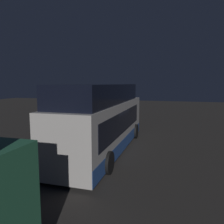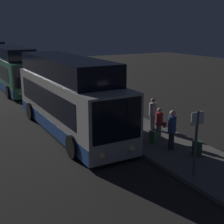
{
  "view_description": "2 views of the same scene",
  "coord_description": "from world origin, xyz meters",
  "px_view_note": "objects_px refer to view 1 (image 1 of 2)",
  "views": [
    {
      "loc": [
        -12.14,
        -3.93,
        4.1
      ],
      "look_at": [
        3.93,
        0.79,
        1.9
      ],
      "focal_mm": 35.0,
      "sensor_mm": 36.0,
      "label": 1
    },
    {
      "loc": [
        15.73,
        -5.86,
        5.63
      ],
      "look_at": [
        3.93,
        0.79,
        1.9
      ],
      "focal_mm": 50.0,
      "sensor_mm": 36.0,
      "label": 2
    }
  ],
  "objects_px": {
    "passenger_boarding": "(81,121)",
    "passenger_with_bags": "(92,117)",
    "suitcase": "(89,128)",
    "trash_bin": "(91,122)",
    "sign_post": "(110,108)",
    "bus_lead": "(104,122)",
    "passenger_waiting": "(65,123)"
  },
  "relations": [
    {
      "from": "bus_lead",
      "to": "trash_bin",
      "type": "bearing_deg",
      "value": 27.93
    },
    {
      "from": "passenger_waiting",
      "to": "suitcase",
      "type": "xyz_separation_m",
      "value": [
        1.77,
        -1.24,
        -0.63
      ]
    },
    {
      "from": "passenger_boarding",
      "to": "bus_lead",
      "type": "bearing_deg",
      "value": -90.19
    },
    {
      "from": "suitcase",
      "to": "sign_post",
      "type": "relative_size",
      "value": 0.33
    },
    {
      "from": "passenger_boarding",
      "to": "trash_bin",
      "type": "height_order",
      "value": "passenger_boarding"
    },
    {
      "from": "suitcase",
      "to": "trash_bin",
      "type": "bearing_deg",
      "value": 18.67
    },
    {
      "from": "passenger_waiting",
      "to": "sign_post",
      "type": "height_order",
      "value": "sign_post"
    },
    {
      "from": "passenger_waiting",
      "to": "suitcase",
      "type": "distance_m",
      "value": 2.25
    },
    {
      "from": "passenger_boarding",
      "to": "suitcase",
      "type": "relative_size",
      "value": 1.93
    },
    {
      "from": "passenger_waiting",
      "to": "passenger_with_bags",
      "type": "bearing_deg",
      "value": -70.89
    },
    {
      "from": "suitcase",
      "to": "sign_post",
      "type": "bearing_deg",
      "value": -12.1
    },
    {
      "from": "bus_lead",
      "to": "sign_post",
      "type": "bearing_deg",
      "value": 13.79
    },
    {
      "from": "passenger_with_bags",
      "to": "suitcase",
      "type": "xyz_separation_m",
      "value": [
        -1.07,
        -0.21,
        -0.72
      ]
    },
    {
      "from": "sign_post",
      "to": "trash_bin",
      "type": "xyz_separation_m",
      "value": [
        -1.38,
        1.49,
        -1.26
      ]
    },
    {
      "from": "bus_lead",
      "to": "passenger_boarding",
      "type": "xyz_separation_m",
      "value": [
        3.96,
        3.24,
        -0.77
      ]
    },
    {
      "from": "trash_bin",
      "to": "suitcase",
      "type": "bearing_deg",
      "value": -161.33
    },
    {
      "from": "passenger_boarding",
      "to": "passenger_with_bags",
      "type": "bearing_deg",
      "value": 35.8
    },
    {
      "from": "passenger_waiting",
      "to": "sign_post",
      "type": "relative_size",
      "value": 0.67
    },
    {
      "from": "passenger_boarding",
      "to": "trash_bin",
      "type": "distance_m",
      "value": 2.53
    },
    {
      "from": "suitcase",
      "to": "sign_post",
      "type": "xyz_separation_m",
      "value": [
        3.55,
        -0.76,
        1.29
      ]
    },
    {
      "from": "sign_post",
      "to": "trash_bin",
      "type": "height_order",
      "value": "sign_post"
    },
    {
      "from": "suitcase",
      "to": "trash_bin",
      "type": "height_order",
      "value": "suitcase"
    },
    {
      "from": "suitcase",
      "to": "trash_bin",
      "type": "xyz_separation_m",
      "value": [
        2.17,
        0.73,
        0.03
      ]
    },
    {
      "from": "passenger_waiting",
      "to": "passenger_with_bags",
      "type": "height_order",
      "value": "passenger_with_bags"
    },
    {
      "from": "passenger_boarding",
      "to": "passenger_with_bags",
      "type": "xyz_separation_m",
      "value": [
        1.37,
        -0.36,
        0.16
      ]
    },
    {
      "from": "suitcase",
      "to": "passenger_waiting",
      "type": "bearing_deg",
      "value": 145.07
    },
    {
      "from": "passenger_boarding",
      "to": "passenger_with_bags",
      "type": "distance_m",
      "value": 1.42
    },
    {
      "from": "passenger_with_bags",
      "to": "trash_bin",
      "type": "distance_m",
      "value": 1.4
    },
    {
      "from": "suitcase",
      "to": "trash_bin",
      "type": "distance_m",
      "value": 2.29
    },
    {
      "from": "passenger_boarding",
      "to": "sign_post",
      "type": "distance_m",
      "value": 4.13
    },
    {
      "from": "passenger_boarding",
      "to": "suitcase",
      "type": "distance_m",
      "value": 0.85
    },
    {
      "from": "passenger_with_bags",
      "to": "trash_bin",
      "type": "xyz_separation_m",
      "value": [
        1.1,
        0.53,
        -0.69
      ]
    }
  ]
}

